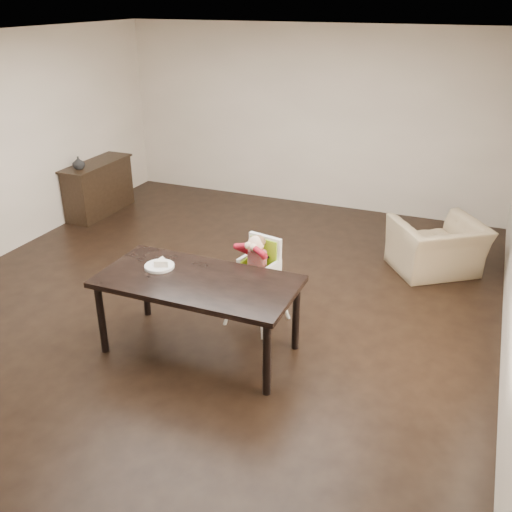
{
  "coord_description": "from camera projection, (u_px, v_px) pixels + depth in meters",
  "views": [
    {
      "loc": [
        2.59,
        -4.88,
        3.09
      ],
      "look_at": [
        0.72,
        -0.37,
        0.83
      ],
      "focal_mm": 40.0,
      "sensor_mm": 36.0,
      "label": 1
    }
  ],
  "objects": [
    {
      "name": "plate",
      "position": [
        160.0,
        265.0,
        5.31
      ],
      "size": [
        0.29,
        0.29,
        0.08
      ],
      "rotation": [
        0.0,
        0.0,
        -0.03
      ],
      "color": "white",
      "rests_on": "dining_table"
    },
    {
      "name": "armchair",
      "position": [
        438.0,
        239.0,
        6.76
      ],
      "size": [
        1.17,
        1.09,
        0.86
      ],
      "primitive_type": "imported",
      "rotation": [
        0.0,
        0.0,
        3.76
      ],
      "color": "#9E8864",
      "rests_on": "ground"
    },
    {
      "name": "high_chair",
      "position": [
        258.0,
        261.0,
        5.61
      ],
      "size": [
        0.48,
        0.48,
        0.96
      ],
      "rotation": [
        0.0,
        0.0,
        -0.22
      ],
      "color": "white",
      "rests_on": "ground"
    },
    {
      "name": "ground",
      "position": [
        209.0,
        300.0,
        6.29
      ],
      "size": [
        7.0,
        7.0,
        0.0
      ],
      "primitive_type": "plane",
      "color": "black",
      "rests_on": "ground"
    },
    {
      "name": "room_walls",
      "position": [
        202.0,
        132.0,
        5.51
      ],
      "size": [
        6.02,
        7.02,
        2.71
      ],
      "color": "beige",
      "rests_on": "ground"
    },
    {
      "name": "dining_table",
      "position": [
        198.0,
        287.0,
        5.14
      ],
      "size": [
        1.8,
        0.9,
        0.75
      ],
      "color": "black",
      "rests_on": "ground"
    },
    {
      "name": "sideboard",
      "position": [
        99.0,
        188.0,
        8.62
      ],
      "size": [
        0.44,
        1.26,
        0.79
      ],
      "color": "black",
      "rests_on": "ground"
    },
    {
      "name": "vase",
      "position": [
        79.0,
        163.0,
        8.1
      ],
      "size": [
        0.23,
        0.23,
        0.17
      ],
      "primitive_type": "imported",
      "rotation": [
        0.0,
        0.0,
        0.38
      ],
      "color": "#99999E",
      "rests_on": "sideboard"
    }
  ]
}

